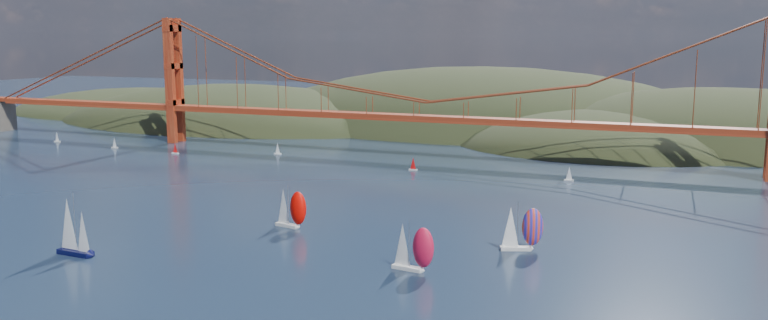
{
  "coord_description": "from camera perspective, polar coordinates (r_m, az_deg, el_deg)",
  "views": [
    {
      "loc": [
        93.81,
        -94.12,
        47.21
      ],
      "look_at": [
        18.23,
        90.0,
        14.18
      ],
      "focal_mm": 35.0,
      "sensor_mm": 36.0,
      "label": 1
    }
  ],
  "objects": [
    {
      "name": "ground",
      "position": [
        141.02,
        -21.62,
        -10.83
      ],
      "size": [
        1200.0,
        1200.0,
        0.0
      ],
      "primitive_type": "plane",
      "color": "black",
      "rests_on": "ground"
    },
    {
      "name": "headlands",
      "position": [
        380.31,
        14.66,
        0.09
      ],
      "size": [
        725.0,
        225.0,
        96.0
      ],
      "color": "black",
      "rests_on": "ground"
    },
    {
      "name": "bridge",
      "position": [
        290.68,
        3.12,
        6.45
      ],
      "size": [
        552.0,
        12.0,
        55.0
      ],
      "color": "maroon",
      "rests_on": "ground"
    },
    {
      "name": "sloop_navy",
      "position": [
        176.61,
        -22.64,
        -4.78
      ],
      "size": [
        9.0,
        5.23,
        13.84
      ],
      "rotation": [
        0.0,
        0.0,
        -0.06
      ],
      "color": "black",
      "rests_on": "ground"
    },
    {
      "name": "racer_0",
      "position": [
        187.91,
        -7.14,
        -3.62
      ],
      "size": [
        9.5,
        5.03,
        10.66
      ],
      "rotation": [
        0.0,
        0.0,
        -0.2
      ],
      "color": "silver",
      "rests_on": "ground"
    },
    {
      "name": "racer_1",
      "position": [
        152.71,
        2.17,
        -6.63
      ],
      "size": [
        9.4,
        4.47,
        10.6
      ],
      "rotation": [
        0.0,
        0.0,
        -0.14
      ],
      "color": "silver",
      "rests_on": "ground"
    },
    {
      "name": "racer_rwb",
      "position": [
        169.55,
        10.39,
        -5.1
      ],
      "size": [
        9.74,
        6.48,
        10.89
      ],
      "rotation": [
        0.0,
        0.0,
        0.38
      ],
      "color": "silver",
      "rests_on": "ground"
    },
    {
      "name": "distant_boat_0",
      "position": [
        367.83,
        -23.65,
        1.63
      ],
      "size": [
        3.0,
        2.0,
        4.7
      ],
      "color": "silver",
      "rests_on": "ground"
    },
    {
      "name": "distant_boat_1",
      "position": [
        338.51,
        -19.85,
        1.25
      ],
      "size": [
        3.0,
        2.0,
        4.7
      ],
      "color": "silver",
      "rests_on": "ground"
    },
    {
      "name": "distant_boat_2",
      "position": [
        314.83,
        -15.63,
        0.89
      ],
      "size": [
        3.0,
        2.0,
        4.7
      ],
      "color": "silver",
      "rests_on": "ground"
    },
    {
      "name": "distant_boat_3",
      "position": [
        304.62,
        -8.11,
        0.87
      ],
      "size": [
        3.0,
        2.0,
        4.7
      ],
      "color": "silver",
      "rests_on": "ground"
    },
    {
      "name": "distant_boat_8",
      "position": [
        253.74,
        13.93,
        -1.03
      ],
      "size": [
        3.0,
        2.0,
        4.7
      ],
      "color": "silver",
      "rests_on": "ground"
    },
    {
      "name": "distant_boat_9",
      "position": [
        265.93,
        2.23,
        -0.29
      ],
      "size": [
        3.0,
        2.0,
        4.7
      ],
      "color": "silver",
      "rests_on": "ground"
    }
  ]
}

